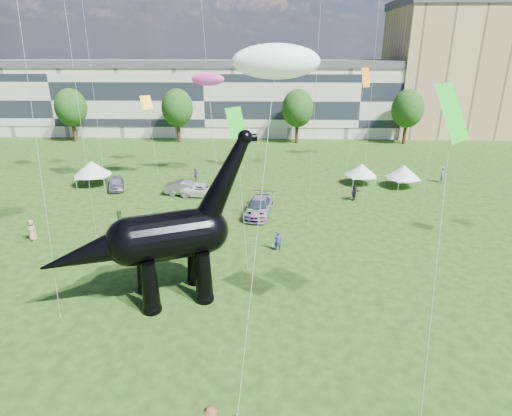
{
  "coord_description": "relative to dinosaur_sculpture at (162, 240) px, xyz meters",
  "views": [
    {
      "loc": [
        3.41,
        -18.97,
        15.12
      ],
      "look_at": [
        2.55,
        8.0,
        5.0
      ],
      "focal_mm": 30.0,
      "sensor_mm": 36.0,
      "label": 1
    }
  ],
  "objects": [
    {
      "name": "car_dark",
      "position": [
        5.59,
        14.81,
        -3.31
      ],
      "size": [
        3.02,
        5.86,
        1.62
      ],
      "primitive_type": "imported",
      "rotation": [
        0.0,
        0.0,
        -0.14
      ],
      "color": "#595960",
      "rests_on": "ground"
    },
    {
      "name": "tree_mid_right",
      "position": [
        11.13,
        48.36,
        2.17
      ],
      "size": [
        5.2,
        5.2,
        9.44
      ],
      "color": "#382314",
      "rests_on": "ground"
    },
    {
      "name": "gazebo_left",
      "position": [
        -14.03,
        23.76,
        -2.08
      ],
      "size": [
        4.72,
        4.72,
        2.91
      ],
      "rotation": [
        0.0,
        0.0,
        0.14
      ],
      "color": "silver",
      "rests_on": "ground"
    },
    {
      "name": "apartment_block",
      "position": [
        43.13,
        60.36,
        6.88
      ],
      "size": [
        28.0,
        18.0,
        22.0
      ],
      "primitive_type": "cube",
      "color": "tan",
      "rests_on": "ground"
    },
    {
      "name": "visitors",
      "position": [
        -1.67,
        13.4,
        -3.24
      ],
      "size": [
        56.19,
        37.36,
        1.88
      ],
      "color": "navy",
      "rests_on": "ground"
    },
    {
      "name": "gazebo_near",
      "position": [
        17.34,
        25.15,
        -2.38
      ],
      "size": [
        3.95,
        3.95,
        2.48
      ],
      "rotation": [
        0.0,
        0.0,
        0.12
      ],
      "color": "white",
      "rests_on": "ground"
    },
    {
      "name": "tree_mid_left",
      "position": [
        -8.87,
        48.36,
        2.17
      ],
      "size": [
        5.2,
        5.2,
        9.44
      ],
      "color": "#382314",
      "rests_on": "ground"
    },
    {
      "name": "terrace_row",
      "position": [
        -4.87,
        57.36,
        1.88
      ],
      "size": [
        78.0,
        11.0,
        12.0
      ],
      "primitive_type": "cube",
      "color": "beige",
      "rests_on": "ground"
    },
    {
      "name": "car_grey",
      "position": [
        -2.43,
        20.59,
        -3.34
      ],
      "size": [
        4.86,
        2.06,
        1.56
      ],
      "primitive_type": "imported",
      "rotation": [
        0.0,
        0.0,
        1.48
      ],
      "color": "slate",
      "rests_on": "ground"
    },
    {
      "name": "car_white",
      "position": [
        -0.6,
        20.25,
        -3.44
      ],
      "size": [
        5.02,
        2.6,
        1.35
      ],
      "primitive_type": "imported",
      "rotation": [
        0.0,
        0.0,
        1.49
      ],
      "color": "white",
      "rests_on": "ground"
    },
    {
      "name": "car_silver",
      "position": [
        -10.87,
        22.35,
        -3.4
      ],
      "size": [
        2.96,
        4.54,
        1.44
      ],
      "primitive_type": "imported",
      "rotation": [
        0.0,
        0.0,
        0.33
      ],
      "color": "#A5A4A9",
      "rests_on": "ground"
    },
    {
      "name": "tree_far_left",
      "position": [
        -26.87,
        48.36,
        2.17
      ],
      "size": [
        5.2,
        5.2,
        9.44
      ],
      "color": "#382314",
      "rests_on": "ground"
    },
    {
      "name": "dinosaur_sculpture",
      "position": [
        0.0,
        0.0,
        0.0
      ],
      "size": [
        12.98,
        7.0,
        10.91
      ],
      "rotation": [
        0.0,
        0.0,
        0.4
      ],
      "color": "black",
      "rests_on": "ground"
    },
    {
      "name": "ground",
      "position": [
        3.13,
        -4.64,
        -4.12
      ],
      "size": [
        220.0,
        220.0,
        0.0
      ],
      "primitive_type": "plane",
      "color": "#16330C",
      "rests_on": "ground"
    },
    {
      "name": "gazebo_far",
      "position": [
        21.93,
        24.13,
        -2.3
      ],
      "size": [
        4.61,
        4.61,
        2.59
      ],
      "rotation": [
        0.0,
        0.0,
        0.28
      ],
      "color": "silver",
      "rests_on": "ground"
    },
    {
      "name": "tree_far_right",
      "position": [
        29.13,
        48.36,
        2.17
      ],
      "size": [
        5.2,
        5.2,
        9.44
      ],
      "color": "#382314",
      "rests_on": "ground"
    }
  ]
}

